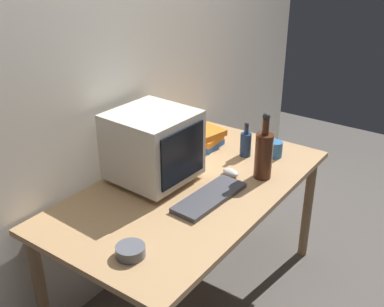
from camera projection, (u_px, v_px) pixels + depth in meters
name	position (u px, v px, depth m)	size (l,w,h in m)	color
ground_plane	(192.00, 294.00, 2.68)	(6.00, 6.00, 0.00)	#56514C
back_wall	(115.00, 67.00, 2.39)	(4.00, 0.08, 2.50)	silver
desk	(192.00, 199.00, 2.41)	(1.55, 0.84, 0.72)	tan
crt_monitor	(153.00, 146.00, 2.34)	(0.40, 0.40, 0.37)	beige
keyboard	(210.00, 197.00, 2.25)	(0.42, 0.15, 0.02)	#3F3F47
computer_mouse	(231.00, 172.00, 2.46)	(0.06, 0.10, 0.04)	beige
bottle_tall	(264.00, 154.00, 2.40)	(0.09, 0.09, 0.36)	#472314
bottle_short	(246.00, 143.00, 2.65)	(0.06, 0.06, 0.20)	navy
book_stack	(207.00, 138.00, 2.77)	(0.23, 0.21, 0.10)	#28569E
mug	(276.00, 149.00, 2.66)	(0.12, 0.08, 0.09)	#3370B2
cd_spindle	(131.00, 251.00, 1.86)	(0.12, 0.12, 0.04)	#595B66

